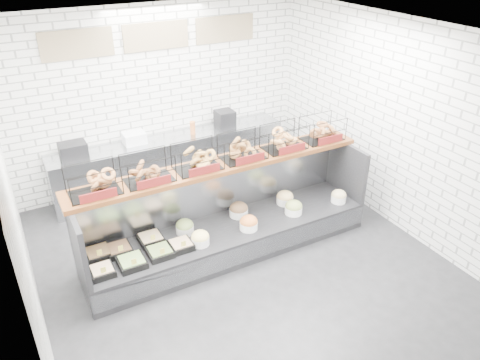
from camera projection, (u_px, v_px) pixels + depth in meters
ground at (240, 261)px, 6.35m from camera, size 5.50×5.50×0.00m
room_shell at (217, 103)px, 5.83m from camera, size 5.02×5.51×3.01m
display_case at (227, 229)px, 6.45m from camera, size 4.00×0.90×1.20m
bagel_shelf at (221, 154)px, 6.08m from camera, size 4.10×0.50×0.40m
prep_counter at (171, 161)px, 7.99m from camera, size 4.00×0.60×1.20m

